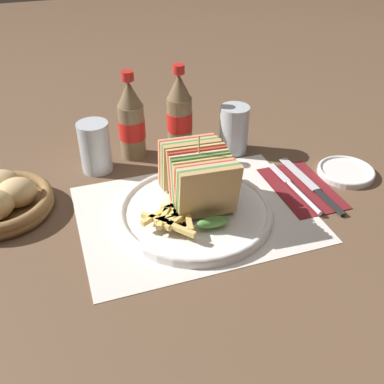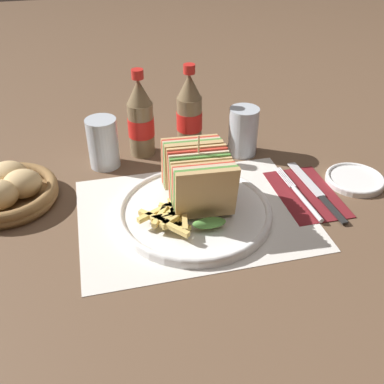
{
  "view_description": "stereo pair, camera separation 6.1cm",
  "coord_description": "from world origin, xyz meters",
  "px_view_note": "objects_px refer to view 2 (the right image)",
  "views": [
    {
      "loc": [
        -0.23,
        -0.6,
        0.51
      ],
      "look_at": [
        -0.01,
        0.04,
        0.04
      ],
      "focal_mm": 42.0,
      "sensor_mm": 36.0,
      "label": 1
    },
    {
      "loc": [
        -0.17,
        -0.62,
        0.51
      ],
      "look_at": [
        -0.01,
        0.04,
        0.04
      ],
      "focal_mm": 42.0,
      "sensor_mm": 36.0,
      "label": 2
    }
  ],
  "objects_px": {
    "fork": "(302,197)",
    "glass_near": "(243,134)",
    "knife": "(316,191)",
    "plate_main": "(195,211)",
    "coke_bottle_near": "(141,119)",
    "side_saucer": "(355,179)",
    "glass_far": "(103,143)",
    "coke_bottle_far": "(189,113)",
    "bread_basket": "(6,191)",
    "club_sandwich": "(199,179)"
  },
  "relations": [
    {
      "from": "bread_basket",
      "to": "coke_bottle_near",
      "type": "bearing_deg",
      "value": 24.53
    },
    {
      "from": "club_sandwich",
      "to": "side_saucer",
      "type": "relative_size",
      "value": 1.53
    },
    {
      "from": "plate_main",
      "to": "glass_far",
      "type": "distance_m",
      "value": 0.27
    },
    {
      "from": "glass_near",
      "to": "glass_far",
      "type": "relative_size",
      "value": 1.0
    },
    {
      "from": "coke_bottle_near",
      "to": "glass_far",
      "type": "xyz_separation_m",
      "value": [
        -0.09,
        -0.03,
        -0.03
      ]
    },
    {
      "from": "plate_main",
      "to": "bread_basket",
      "type": "relative_size",
      "value": 1.48
    },
    {
      "from": "club_sandwich",
      "to": "glass_near",
      "type": "bearing_deg",
      "value": 51.6
    },
    {
      "from": "knife",
      "to": "club_sandwich",
      "type": "bearing_deg",
      "value": 177.12
    },
    {
      "from": "plate_main",
      "to": "glass_far",
      "type": "bearing_deg",
      "value": 123.3
    },
    {
      "from": "glass_far",
      "to": "bread_basket",
      "type": "relative_size",
      "value": 0.57
    },
    {
      "from": "fork",
      "to": "knife",
      "type": "bearing_deg",
      "value": 19.25
    },
    {
      "from": "knife",
      "to": "glass_near",
      "type": "xyz_separation_m",
      "value": [
        -0.09,
        0.19,
        0.04
      ]
    },
    {
      "from": "glass_far",
      "to": "coke_bottle_far",
      "type": "bearing_deg",
      "value": 11.17
    },
    {
      "from": "coke_bottle_near",
      "to": "glass_far",
      "type": "height_order",
      "value": "coke_bottle_near"
    },
    {
      "from": "club_sandwich",
      "to": "glass_near",
      "type": "relative_size",
      "value": 1.66
    },
    {
      "from": "plate_main",
      "to": "side_saucer",
      "type": "height_order",
      "value": "plate_main"
    },
    {
      "from": "coke_bottle_far",
      "to": "glass_far",
      "type": "xyz_separation_m",
      "value": [
        -0.2,
        -0.04,
        -0.03
      ]
    },
    {
      "from": "club_sandwich",
      "to": "fork",
      "type": "distance_m",
      "value": 0.21
    },
    {
      "from": "plate_main",
      "to": "glass_near",
      "type": "height_order",
      "value": "glass_near"
    },
    {
      "from": "club_sandwich",
      "to": "glass_near",
      "type": "height_order",
      "value": "club_sandwich"
    },
    {
      "from": "bread_basket",
      "to": "fork",
      "type": "bearing_deg",
      "value": -13.26
    },
    {
      "from": "coke_bottle_far",
      "to": "bread_basket",
      "type": "relative_size",
      "value": 1.02
    },
    {
      "from": "fork",
      "to": "glass_near",
      "type": "distance_m",
      "value": 0.22
    },
    {
      "from": "club_sandwich",
      "to": "bread_basket",
      "type": "bearing_deg",
      "value": 162.25
    },
    {
      "from": "club_sandwich",
      "to": "knife",
      "type": "xyz_separation_m",
      "value": [
        0.24,
        -0.0,
        -0.06
      ]
    },
    {
      "from": "coke_bottle_near",
      "to": "bread_basket",
      "type": "bearing_deg",
      "value": -155.47
    },
    {
      "from": "club_sandwich",
      "to": "side_saucer",
      "type": "height_order",
      "value": "club_sandwich"
    },
    {
      "from": "club_sandwich",
      "to": "bread_basket",
      "type": "xyz_separation_m",
      "value": [
        -0.35,
        0.11,
        -0.05
      ]
    },
    {
      "from": "knife",
      "to": "bread_basket",
      "type": "xyz_separation_m",
      "value": [
        -0.59,
        0.11,
        0.02
      ]
    },
    {
      "from": "glass_far",
      "to": "fork",
      "type": "bearing_deg",
      "value": -32.04
    },
    {
      "from": "fork",
      "to": "bread_basket",
      "type": "xyz_separation_m",
      "value": [
        -0.55,
        0.13,
        0.02
      ]
    },
    {
      "from": "glass_near",
      "to": "knife",
      "type": "bearing_deg",
      "value": -64.4
    },
    {
      "from": "club_sandwich",
      "to": "coke_bottle_far",
      "type": "distance_m",
      "value": 0.25
    },
    {
      "from": "knife",
      "to": "fork",
      "type": "bearing_deg",
      "value": -160.75
    },
    {
      "from": "knife",
      "to": "glass_far",
      "type": "relative_size",
      "value": 2.0
    },
    {
      "from": "glass_far",
      "to": "bread_basket",
      "type": "height_order",
      "value": "glass_far"
    },
    {
      "from": "fork",
      "to": "knife",
      "type": "height_order",
      "value": "fork"
    },
    {
      "from": "glass_near",
      "to": "side_saucer",
      "type": "xyz_separation_m",
      "value": [
        0.19,
        -0.17,
        -0.04
      ]
    },
    {
      "from": "fork",
      "to": "bread_basket",
      "type": "relative_size",
      "value": 0.97
    },
    {
      "from": "fork",
      "to": "knife",
      "type": "distance_m",
      "value": 0.04
    },
    {
      "from": "plate_main",
      "to": "club_sandwich",
      "type": "bearing_deg",
      "value": 50.54
    },
    {
      "from": "fork",
      "to": "bread_basket",
      "type": "height_order",
      "value": "bread_basket"
    },
    {
      "from": "fork",
      "to": "coke_bottle_near",
      "type": "distance_m",
      "value": 0.38
    },
    {
      "from": "coke_bottle_far",
      "to": "club_sandwich",
      "type": "bearing_deg",
      "value": -99.19
    },
    {
      "from": "coke_bottle_far",
      "to": "side_saucer",
      "type": "xyz_separation_m",
      "value": [
        0.3,
        -0.23,
        -0.08
      ]
    },
    {
      "from": "plate_main",
      "to": "side_saucer",
      "type": "xyz_separation_m",
      "value": [
        0.35,
        0.03,
        -0.0
      ]
    },
    {
      "from": "coke_bottle_near",
      "to": "side_saucer",
      "type": "height_order",
      "value": "coke_bottle_near"
    },
    {
      "from": "plate_main",
      "to": "coke_bottle_near",
      "type": "xyz_separation_m",
      "value": [
        -0.06,
        0.26,
        0.07
      ]
    },
    {
      "from": "glass_far",
      "to": "bread_basket",
      "type": "bearing_deg",
      "value": -154.09
    },
    {
      "from": "coke_bottle_far",
      "to": "glass_far",
      "type": "height_order",
      "value": "coke_bottle_far"
    }
  ]
}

